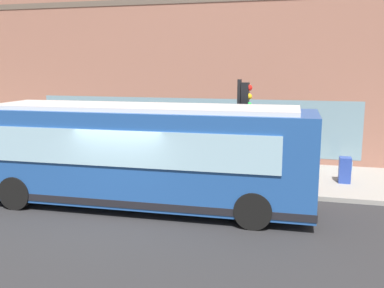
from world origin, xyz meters
The scene contains 10 objects.
ground centered at (0.00, 0.00, 0.00)m, with size 120.00×120.00×0.00m, color #262628.
sidewalk_curb centered at (4.93, 0.00, 0.07)m, with size 4.65×40.00×0.15m, color gray.
building_corner centered at (10.98, 0.00, 6.28)m, with size 7.52×20.44×12.58m.
city_bus_nearside centered at (0.79, -0.22, 1.55)m, with size 2.80×10.10×3.07m.
traffic_light_near_corner centered at (3.00, -2.89, 2.68)m, with size 0.32×0.49×3.62m.
fire_hydrant centered at (6.24, -2.54, 0.51)m, with size 0.35×0.35×0.74m.
pedestrian_walking_along_curb centered at (4.38, 6.19, 1.05)m, with size 0.32×0.32×1.58m.
pedestrian_near_building_entrance centered at (3.31, -5.20, 1.09)m, with size 0.32×0.32×1.64m.
pedestrian_near_hydrant centered at (3.48, 4.01, 1.20)m, with size 0.32×0.32×1.81m.
newspaper_vending_box centered at (4.57, -6.31, 0.60)m, with size 0.44×0.42×0.90m.
Camera 1 is at (-11.11, -4.85, 4.22)m, focal length 40.59 mm.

